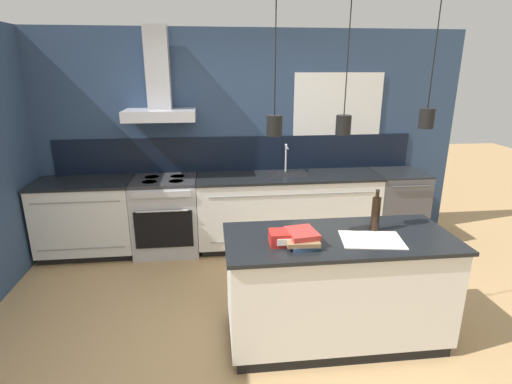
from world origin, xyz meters
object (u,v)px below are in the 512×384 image
(bottle_on_island, at_px, (376,213))
(oven_range, at_px, (166,215))
(dishwasher, at_px, (396,206))
(red_supply_box, at_px, (284,238))
(book_stack, at_px, (302,238))

(bottle_on_island, bearing_deg, oven_range, 136.26)
(dishwasher, distance_m, bottle_on_island, 2.14)
(bottle_on_island, height_order, red_supply_box, bottle_on_island)
(dishwasher, xyz_separation_m, bottle_on_island, (-1.05, -1.76, 0.60))
(oven_range, relative_size, bottle_on_island, 2.66)
(oven_range, height_order, book_stack, book_stack)
(bottle_on_island, xyz_separation_m, book_stack, (-0.64, -0.19, -0.10))
(red_supply_box, bearing_deg, bottle_on_island, 12.52)
(dishwasher, bearing_deg, red_supply_box, -133.22)
(bottle_on_island, xyz_separation_m, red_supply_box, (-0.76, -0.17, -0.10))
(oven_range, bearing_deg, book_stack, -58.26)
(book_stack, height_order, red_supply_box, same)
(dishwasher, relative_size, book_stack, 3.08)
(oven_range, relative_size, red_supply_box, 4.28)
(book_stack, bearing_deg, bottle_on_island, 16.33)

